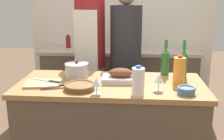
{
  "coord_description": "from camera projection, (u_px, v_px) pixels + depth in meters",
  "views": [
    {
      "loc": [
        0.18,
        -2.16,
        1.6
      ],
      "look_at": [
        0.0,
        0.1,
        0.98
      ],
      "focal_mm": 45.0,
      "sensor_mm": 36.0,
      "label": 1
    }
  ],
  "objects": [
    {
      "name": "kitchen_island",
      "position": [
        111.0,
        133.0,
        2.4
      ],
      "size": [
        1.51,
        0.69,
        0.9
      ],
      "color": "brown",
      "rests_on": "ground_plane"
    },
    {
      "name": "back_counter",
      "position": [
        120.0,
        83.0,
        3.73
      ],
      "size": [
        1.99,
        0.6,
        0.92
      ],
      "color": "brown",
      "rests_on": "ground_plane"
    },
    {
      "name": "back_wall",
      "position": [
        121.0,
        19.0,
        3.85
      ],
      "size": [
        2.49,
        0.1,
        2.55
      ],
      "color": "silver",
      "rests_on": "ground_plane"
    },
    {
      "name": "roasting_pan",
      "position": [
        121.0,
        77.0,
        2.3
      ],
      "size": [
        0.31,
        0.22,
        0.11
      ],
      "color": "#BCBCC1",
      "rests_on": "kitchen_island"
    },
    {
      "name": "wicker_basket",
      "position": [
        80.0,
        86.0,
        2.12
      ],
      "size": [
        0.24,
        0.24,
        0.04
      ],
      "color": "brown",
      "rests_on": "kitchen_island"
    },
    {
      "name": "cutting_board",
      "position": [
        43.0,
        84.0,
        2.23
      ],
      "size": [
        0.3,
        0.24,
        0.02
      ],
      "color": "tan",
      "rests_on": "kitchen_island"
    },
    {
      "name": "stock_pot",
      "position": [
        77.0,
        71.0,
        2.39
      ],
      "size": [
        0.2,
        0.2,
        0.15
      ],
      "color": "#B7B7BC",
      "rests_on": "kitchen_island"
    },
    {
      "name": "mixing_bowl",
      "position": [
        186.0,
        90.0,
        2.02
      ],
      "size": [
        0.14,
        0.14,
        0.06
      ],
      "color": "slate",
      "rests_on": "kitchen_island"
    },
    {
      "name": "juice_jug",
      "position": [
        179.0,
        70.0,
        2.23
      ],
      "size": [
        0.09,
        0.09,
        0.23
      ],
      "color": "orange",
      "rests_on": "kitchen_island"
    },
    {
      "name": "milk_jug",
      "position": [
        138.0,
        82.0,
        1.97
      ],
      "size": [
        0.09,
        0.09,
        0.22
      ],
      "color": "white",
      "rests_on": "kitchen_island"
    },
    {
      "name": "wine_bottle_green",
      "position": [
        165.0,
        61.0,
        2.48
      ],
      "size": [
        0.07,
        0.07,
        0.31
      ],
      "color": "#28662D",
      "rests_on": "kitchen_island"
    },
    {
      "name": "wine_bottle_dark",
      "position": [
        183.0,
        63.0,
        2.38
      ],
      "size": [
        0.07,
        0.07,
        0.33
      ],
      "color": "#28662D",
      "rests_on": "kitchen_island"
    },
    {
      "name": "wine_glass_left",
      "position": [
        159.0,
        79.0,
        2.07
      ],
      "size": [
        0.07,
        0.07,
        0.12
      ],
      "color": "silver",
      "rests_on": "kitchen_island"
    },
    {
      "name": "wine_glass_right",
      "position": [
        97.0,
        82.0,
        2.0
      ],
      "size": [
        0.07,
        0.07,
        0.12
      ],
      "color": "silver",
      "rests_on": "kitchen_island"
    },
    {
      "name": "knife_chef",
      "position": [
        47.0,
        80.0,
        2.27
      ],
      "size": [
        0.27,
        0.13,
        0.01
      ],
      "color": "#B7B7BC",
      "rests_on": "cutting_board"
    },
    {
      "name": "knife_paring",
      "position": [
        56.0,
        86.0,
        2.14
      ],
      "size": [
        0.21,
        0.1,
        0.01
      ],
      "color": "#B7B7BC",
      "rests_on": "cutting_board"
    },
    {
      "name": "stand_mixer",
      "position": [
        120.0,
        39.0,
        3.63
      ],
      "size": [
        0.18,
        0.14,
        0.28
      ],
      "color": "#B22323",
      "rests_on": "back_counter"
    },
    {
      "name": "condiment_bottle_tall",
      "position": [
        102.0,
        40.0,
        3.7
      ],
      "size": [
        0.06,
        0.06,
        0.2
      ],
      "color": "#B28E2D",
      "rests_on": "back_counter"
    },
    {
      "name": "condiment_bottle_short",
      "position": [
        136.0,
        42.0,
        3.72
      ],
      "size": [
        0.05,
        0.05,
        0.15
      ],
      "color": "#332D28",
      "rests_on": "back_counter"
    },
    {
      "name": "condiment_bottle_extra",
      "position": [
        68.0,
        42.0,
        3.66
      ],
      "size": [
        0.06,
        0.06,
        0.17
      ],
      "color": "maroon",
      "rests_on": "back_counter"
    },
    {
      "name": "person_cook_aproned",
      "position": [
        90.0,
        53.0,
        3.0
      ],
      "size": [
        0.31,
        0.33,
        1.76
      ],
      "rotation": [
        0.0,
        0.0,
        -0.16
      ],
      "color": "beige",
      "rests_on": "ground_plane"
    },
    {
      "name": "person_cook_guest",
      "position": [
        126.0,
        59.0,
        2.95
      ],
      "size": [
        0.32,
        0.32,
        1.69
      ],
      "rotation": [
        0.0,
        0.0,
        0.01
      ],
      "color": "beige",
      "rests_on": "ground_plane"
    }
  ]
}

